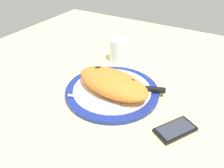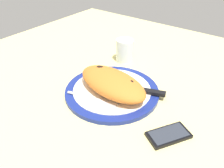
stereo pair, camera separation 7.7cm
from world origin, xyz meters
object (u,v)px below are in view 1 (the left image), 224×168
Objects in this scene: knife at (142,88)px; smartphone at (175,130)px; plate at (112,91)px; water_glass at (118,51)px; fork at (98,100)px; calzone at (113,83)px.

knife is 1.73× the size of smartphone.
knife is 19.44cm from smartphone.
plate is 3.38× the size of water_glass.
water_glass reaches higher than knife.
plate reaches higher than smartphone.
smartphone is at bearing 2.75° from fork.
calzone reaches higher than smartphone.
calzone is at bearing 81.72° from fork.
plate is at bearing 129.83° from calzone.
plate is 4.22cm from calzone.
knife is (8.34, 5.47, -2.68)cm from calzone.
plate is 2.47× the size of smartphone.
plate is 25.52cm from smartphone.
plate is 1.13× the size of calzone.
plate is 8.09cm from fork.
knife is (9.00, 4.68, 1.41)cm from plate.
calzone is at bearing -50.17° from plate.
knife is at bearing 53.49° from fork.
calzone is 2.18× the size of smartphone.
calzone is at bearing 165.89° from smartphone.
fork reaches higher than smartphone.
fork is 25.05cm from smartphone.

